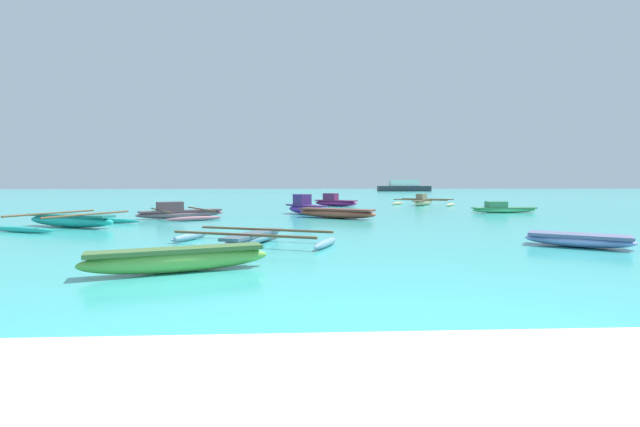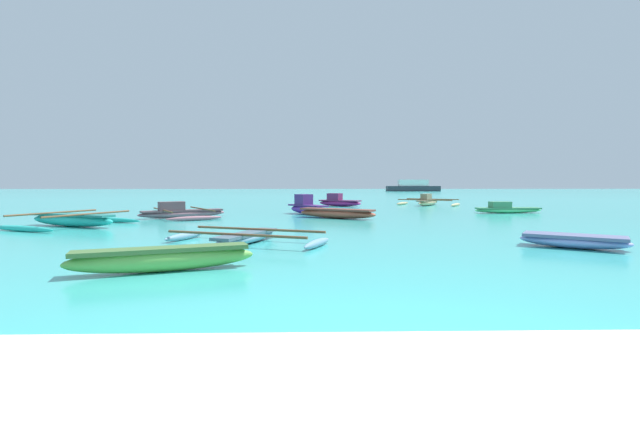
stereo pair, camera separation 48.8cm
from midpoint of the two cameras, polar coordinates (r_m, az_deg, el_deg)
ground_plane at (r=3.68m, az=15.04°, el=-21.87°), size 240.00×240.00×0.00m
moored_boat_0 at (r=29.88m, az=1.53°, el=1.59°), size 3.18×2.40×0.90m
moored_boat_1 at (r=20.83m, az=-18.85°, el=0.12°), size 4.13×4.71×0.76m
moored_boat_2 at (r=22.19m, az=-2.59°, el=0.85°), size 2.29×2.59×1.03m
moored_boat_3 at (r=12.45m, az=30.23°, el=-3.01°), size 2.49×2.06×0.33m
moored_boat_4 at (r=11.55m, az=-10.02°, el=-3.17°), size 4.53×3.10×0.34m
moored_boat_5 at (r=19.52m, az=1.49°, el=0.07°), size 3.67×2.66×0.44m
moored_boat_6 at (r=25.17m, az=22.68°, el=0.59°), size 3.76×0.95×0.62m
moored_boat_7 at (r=31.88m, az=13.16°, el=1.57°), size 4.73×4.21×0.85m
moored_boat_8 at (r=18.18m, az=-30.98°, el=-0.81°), size 4.22×4.68×0.52m
moored_boat_9 at (r=8.21m, az=-19.99°, el=-5.69°), size 3.25×1.57×0.44m
distant_ferry at (r=87.90m, az=10.98°, el=3.55°), size 10.55×2.32×2.32m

